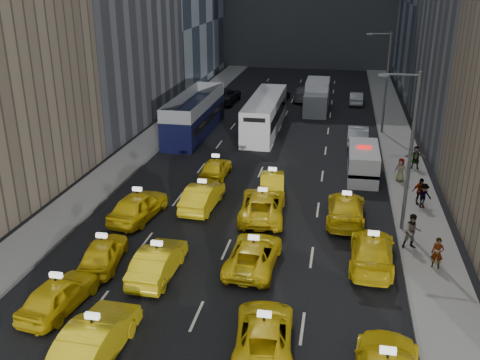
% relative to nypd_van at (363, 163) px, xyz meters
% --- Properties ---
extents(ground, '(160.00, 160.00, 0.00)m').
position_rel_nypd_van_xyz_m(ground, '(-7.30, -20.42, -1.04)').
color(ground, black).
rests_on(ground, ground).
extents(sidewalk_west, '(3.00, 90.00, 0.15)m').
position_rel_nypd_van_xyz_m(sidewalk_west, '(-17.80, 4.58, -0.97)').
color(sidewalk_west, gray).
rests_on(sidewalk_west, ground).
extents(sidewalk_east, '(3.00, 90.00, 0.15)m').
position_rel_nypd_van_xyz_m(sidewalk_east, '(3.20, 4.58, -0.97)').
color(sidewalk_east, gray).
rests_on(sidewalk_east, ground).
extents(curb_west, '(0.15, 90.00, 0.18)m').
position_rel_nypd_van_xyz_m(curb_west, '(-16.35, 4.58, -0.95)').
color(curb_west, slate).
rests_on(curb_west, ground).
extents(curb_east, '(0.15, 90.00, 0.18)m').
position_rel_nypd_van_xyz_m(curb_east, '(1.75, 4.58, -0.95)').
color(curb_east, slate).
rests_on(curb_east, ground).
extents(streetlight_near, '(2.15, 0.22, 9.00)m').
position_rel_nypd_van_xyz_m(streetlight_near, '(1.88, -8.42, 3.88)').
color(streetlight_near, '#595B60').
rests_on(streetlight_near, ground).
extents(streetlight_far, '(2.15, 0.22, 9.00)m').
position_rel_nypd_van_xyz_m(streetlight_far, '(1.88, 11.58, 3.88)').
color(streetlight_far, '#595B60').
rests_on(streetlight_far, ground).
extents(taxi_4, '(2.29, 4.49, 1.47)m').
position_rel_nypd_van_xyz_m(taxi_4, '(-13.26, -19.00, -0.31)').
color(taxi_4, yellow).
rests_on(taxi_4, ground).
extents(taxi_5, '(1.91, 5.05, 1.65)m').
position_rel_nypd_van_xyz_m(taxi_5, '(-10.34, -21.66, -0.22)').
color(taxi_5, yellow).
rests_on(taxi_5, ground).
extents(taxi_6, '(2.68, 5.00, 1.34)m').
position_rel_nypd_van_xyz_m(taxi_6, '(-4.18, -19.92, -0.38)').
color(taxi_6, yellow).
rests_on(taxi_6, ground).
extents(taxi_8, '(2.23, 4.36, 1.42)m').
position_rel_nypd_van_xyz_m(taxi_8, '(-12.96, -15.12, -0.33)').
color(taxi_8, yellow).
rests_on(taxi_8, ground).
extents(taxi_9, '(1.69, 4.65, 1.53)m').
position_rel_nypd_van_xyz_m(taxi_9, '(-9.96, -15.57, -0.28)').
color(taxi_9, yellow).
rests_on(taxi_9, ground).
extents(taxi_10, '(2.49, 5.05, 1.38)m').
position_rel_nypd_van_xyz_m(taxi_10, '(-5.60, -13.87, -0.35)').
color(taxi_10, yellow).
rests_on(taxi_10, ground).
extents(taxi_11, '(2.38, 5.34, 1.52)m').
position_rel_nypd_van_xyz_m(taxi_11, '(0.16, -12.59, -0.28)').
color(taxi_11, yellow).
rests_on(taxi_11, ground).
extents(taxi_12, '(2.57, 5.10, 1.67)m').
position_rel_nypd_van_xyz_m(taxi_12, '(-13.20, -9.64, -0.21)').
color(taxi_12, yellow).
rests_on(taxi_12, ground).
extents(taxi_13, '(1.92, 4.83, 1.56)m').
position_rel_nypd_van_xyz_m(taxi_13, '(-9.87, -7.41, -0.26)').
color(taxi_13, yellow).
rests_on(taxi_13, ground).
extents(taxi_14, '(2.96, 5.69, 1.53)m').
position_rel_nypd_van_xyz_m(taxi_14, '(-6.03, -8.01, -0.28)').
color(taxi_14, yellow).
rests_on(taxi_14, ground).
extents(taxi_15, '(2.20, 5.31, 1.54)m').
position_rel_nypd_van_xyz_m(taxi_15, '(-1.15, -7.64, -0.28)').
color(taxi_15, yellow).
rests_on(taxi_15, ground).
extents(taxi_16, '(1.78, 4.18, 1.41)m').
position_rel_nypd_van_xyz_m(taxi_16, '(-10.28, -2.07, -0.34)').
color(taxi_16, yellow).
rests_on(taxi_16, ground).
extents(taxi_17, '(2.04, 4.51, 1.43)m').
position_rel_nypd_van_xyz_m(taxi_17, '(-5.96, -4.16, -0.33)').
color(taxi_17, yellow).
rests_on(taxi_17, ground).
extents(nypd_van, '(2.70, 5.58, 2.31)m').
position_rel_nypd_van_xyz_m(nypd_van, '(0.00, 0.00, 0.00)').
color(nypd_van, silver).
rests_on(nypd_van, ground).
extents(double_decker, '(3.10, 12.16, 3.52)m').
position_rel_nypd_van_xyz_m(double_decker, '(-14.67, 8.46, 0.70)').
color(double_decker, black).
rests_on(double_decker, ground).
extents(city_bus, '(4.01, 12.53, 3.18)m').
position_rel_nypd_van_xyz_m(city_bus, '(-8.58, 10.52, 0.53)').
color(city_bus, silver).
rests_on(city_bus, ground).
extents(box_truck, '(2.94, 7.11, 3.17)m').
position_rel_nypd_van_xyz_m(box_truck, '(-4.32, 18.92, 0.52)').
color(box_truck, white).
rests_on(box_truck, ground).
extents(misc_car_0, '(1.79, 4.89, 1.60)m').
position_rel_nypd_van_xyz_m(misc_car_0, '(-0.22, 8.02, -0.24)').
color(misc_car_0, '#B1B5B9').
rests_on(misc_car_0, ground).
extents(misc_car_1, '(3.01, 6.08, 1.66)m').
position_rel_nypd_van_xyz_m(misc_car_1, '(-14.67, 21.08, -0.22)').
color(misc_car_1, black).
rests_on(misc_car_1, ground).
extents(misc_car_2, '(2.39, 5.68, 1.64)m').
position_rel_nypd_van_xyz_m(misc_car_2, '(-5.94, 23.98, -0.23)').
color(misc_car_2, slate).
rests_on(misc_car_2, ground).
extents(misc_car_3, '(1.96, 4.04, 1.33)m').
position_rel_nypd_van_xyz_m(misc_car_3, '(-8.58, 23.39, -0.38)').
color(misc_car_3, black).
rests_on(misc_car_3, ground).
extents(misc_car_4, '(1.50, 4.15, 1.36)m').
position_rel_nypd_van_xyz_m(misc_car_4, '(-0.15, 23.13, -0.36)').
color(misc_car_4, '#A8ABB0').
rests_on(misc_car_4, ground).
extents(pedestrian_0, '(0.66, 0.52, 1.59)m').
position_rel_nypd_van_xyz_m(pedestrian_0, '(3.25, -12.56, -0.10)').
color(pedestrian_0, gray).
rests_on(pedestrian_0, sidewalk_east).
extents(pedestrian_1, '(1.00, 0.66, 1.91)m').
position_rel_nypd_van_xyz_m(pedestrian_1, '(2.26, -10.70, 0.06)').
color(pedestrian_1, gray).
rests_on(pedestrian_1, sidewalk_east).
extents(pedestrian_2, '(1.10, 0.73, 1.58)m').
position_rel_nypd_van_xyz_m(pedestrian_2, '(3.50, -5.21, -0.10)').
color(pedestrian_2, gray).
rests_on(pedestrian_2, sidewalk_east).
extents(pedestrian_3, '(1.10, 0.74, 1.72)m').
position_rel_nypd_van_xyz_m(pedestrian_3, '(3.35, -4.68, -0.03)').
color(pedestrian_3, gray).
rests_on(pedestrian_3, sidewalk_east).
extents(pedestrian_4, '(0.91, 0.71, 1.64)m').
position_rel_nypd_van_xyz_m(pedestrian_4, '(2.53, -0.78, -0.07)').
color(pedestrian_4, gray).
rests_on(pedestrian_4, sidewalk_east).
extents(pedestrian_5, '(1.62, 0.57, 1.71)m').
position_rel_nypd_van_xyz_m(pedestrian_5, '(3.85, 2.07, -0.04)').
color(pedestrian_5, gray).
rests_on(pedestrian_5, sidewalk_east).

